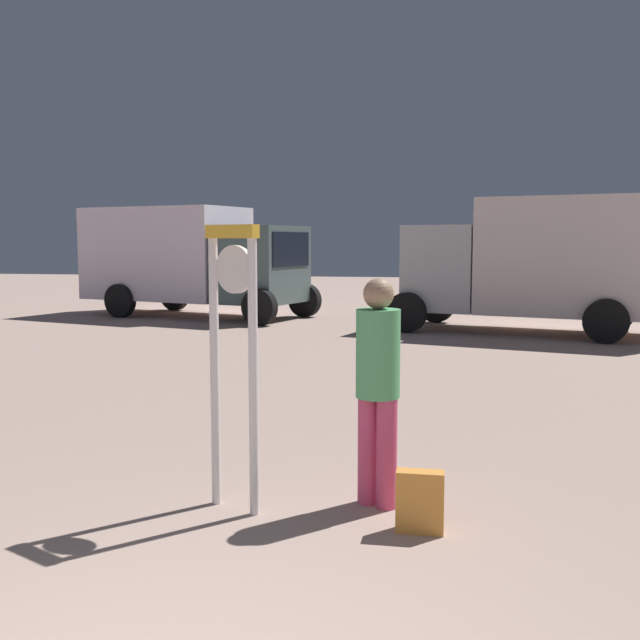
% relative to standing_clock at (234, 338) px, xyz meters
% --- Properties ---
extents(standing_clock, '(0.46, 0.28, 2.16)m').
position_rel_standing_clock_xyz_m(standing_clock, '(0.00, 0.00, 0.00)').
color(standing_clock, silver).
rests_on(standing_clock, ground_plane).
extents(person_near_clock, '(0.34, 0.34, 1.77)m').
position_rel_standing_clock_xyz_m(person_near_clock, '(1.06, 0.26, -0.33)').
color(person_near_clock, '#CA4169').
rests_on(person_near_clock, ground_plane).
extents(backpack, '(0.34, 0.18, 0.44)m').
position_rel_standing_clock_xyz_m(backpack, '(1.41, -0.21, -1.10)').
color(backpack, orange).
rests_on(backpack, ground_plane).
extents(box_truck_near, '(6.48, 3.91, 2.98)m').
position_rel_standing_clock_xyz_m(box_truck_near, '(3.63, 11.75, 0.30)').
color(box_truck_near, silver).
rests_on(box_truck_near, ground_plane).
extents(box_truck_far, '(6.76, 4.15, 2.95)m').
position_rel_standing_clock_xyz_m(box_truck_far, '(-5.56, 14.09, 0.29)').
color(box_truck_far, white).
rests_on(box_truck_far, ground_plane).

